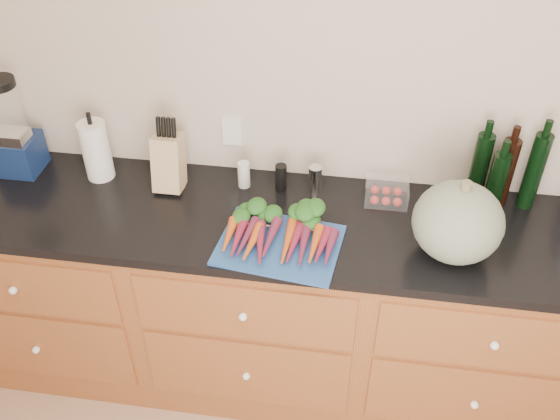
% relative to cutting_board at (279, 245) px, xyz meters
% --- Properties ---
extents(wall_back, '(4.10, 0.05, 2.60)m').
position_rel_cutting_board_xyz_m(wall_back, '(0.34, 0.48, 0.35)').
color(wall_back, beige).
rests_on(wall_back, ground).
extents(cabinets, '(3.60, 0.64, 0.90)m').
position_rel_cutting_board_xyz_m(cabinets, '(0.34, 0.16, -0.49)').
color(cabinets, brown).
rests_on(cabinets, ground).
extents(countertop, '(3.64, 0.62, 0.04)m').
position_rel_cutting_board_xyz_m(countertop, '(0.34, 0.16, -0.03)').
color(countertop, black).
rests_on(countertop, cabinets).
extents(cutting_board, '(0.47, 0.38, 0.01)m').
position_rel_cutting_board_xyz_m(cutting_board, '(0.00, 0.00, 0.00)').
color(cutting_board, '#22498B').
rests_on(cutting_board, countertop).
extents(carrots, '(0.42, 0.31, 0.06)m').
position_rel_cutting_board_xyz_m(carrots, '(-0.00, 0.04, 0.03)').
color(carrots, '#CA5317').
rests_on(carrots, cutting_board).
extents(squash, '(0.31, 0.31, 0.28)m').
position_rel_cutting_board_xyz_m(squash, '(0.61, 0.06, 0.14)').
color(squash, slate).
rests_on(squash, countertop).
extents(blender_appliance, '(0.16, 0.16, 0.42)m').
position_rel_cutting_board_xyz_m(blender_appliance, '(-1.14, 0.32, 0.18)').
color(blender_appliance, '#10204C').
rests_on(blender_appliance, countertop).
extents(paper_towel, '(0.11, 0.11, 0.25)m').
position_rel_cutting_board_xyz_m(paper_towel, '(-0.80, 0.32, 0.12)').
color(paper_towel, white).
rests_on(paper_towel, countertop).
extents(knife_block, '(0.11, 0.11, 0.22)m').
position_rel_cutting_board_xyz_m(knife_block, '(-0.49, 0.30, 0.11)').
color(knife_block, tan).
rests_on(knife_block, countertop).
extents(grinder_salt, '(0.05, 0.05, 0.11)m').
position_rel_cutting_board_xyz_m(grinder_salt, '(-0.20, 0.34, 0.05)').
color(grinder_salt, silver).
rests_on(grinder_salt, countertop).
extents(grinder_pepper, '(0.05, 0.05, 0.11)m').
position_rel_cutting_board_xyz_m(grinder_pepper, '(-0.04, 0.34, 0.05)').
color(grinder_pepper, black).
rests_on(grinder_pepper, countertop).
extents(canister_chrome, '(0.05, 0.05, 0.12)m').
position_rel_cutting_board_xyz_m(canister_chrome, '(0.09, 0.34, 0.06)').
color(canister_chrome, silver).
rests_on(canister_chrome, countertop).
extents(tomato_box, '(0.17, 0.13, 0.08)m').
position_rel_cutting_board_xyz_m(tomato_box, '(0.38, 0.33, 0.03)').
color(tomato_box, white).
rests_on(tomato_box, countertop).
extents(bottles, '(0.27, 0.14, 0.32)m').
position_rel_cutting_board_xyz_m(bottles, '(0.81, 0.37, 0.14)').
color(bottles, black).
rests_on(bottles, countertop).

